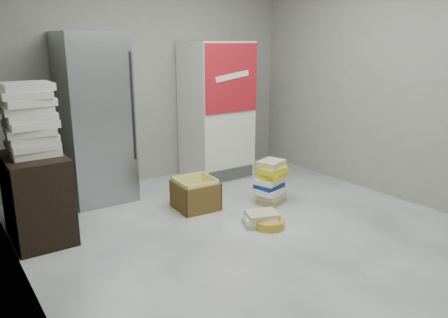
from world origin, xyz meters
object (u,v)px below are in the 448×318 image
coke_cooler (216,110)px  steel_fridge (95,119)px  wood_shelf (37,197)px  cardboard_box (195,196)px  phonebook_stack_main (271,182)px

coke_cooler → steel_fridge: bearing=179.8°
wood_shelf → cardboard_box: (1.59, -0.20, -0.26)m
wood_shelf → phonebook_stack_main: bearing=-13.0°
phonebook_stack_main → cardboard_box: bearing=140.5°
cardboard_box → steel_fridge: bearing=132.4°
steel_fridge → wood_shelf: 1.23m
steel_fridge → wood_shelf: steel_fridge is taller
steel_fridge → coke_cooler: 1.65m
phonebook_stack_main → coke_cooler: bearing=69.6°
coke_cooler → phonebook_stack_main: coke_cooler is taller
phonebook_stack_main → cardboard_box: size_ratio=1.11×
steel_fridge → cardboard_box: 1.44m
steel_fridge → wood_shelf: size_ratio=2.37×
steel_fridge → wood_shelf: bearing=-138.7°
steel_fridge → phonebook_stack_main: (1.54, -1.28, -0.70)m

